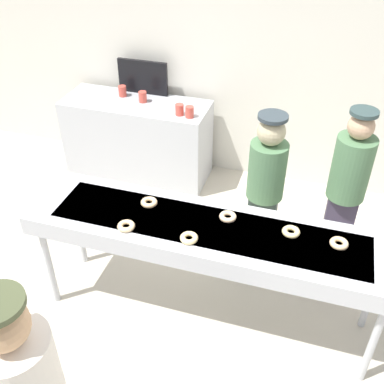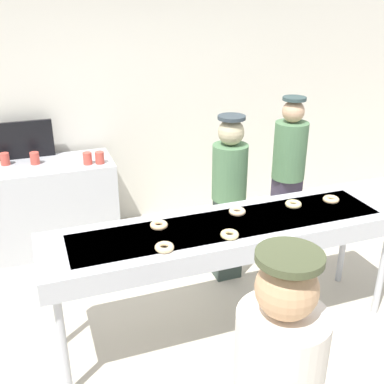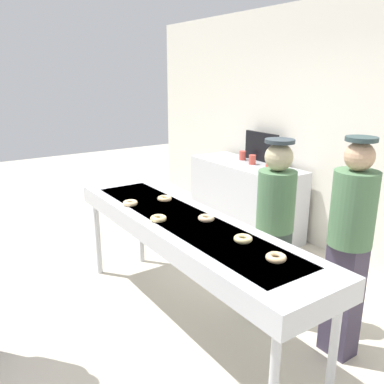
{
  "view_description": "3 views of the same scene",
  "coord_description": "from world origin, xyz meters",
  "px_view_note": "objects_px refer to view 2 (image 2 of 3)",
  "views": [
    {
      "loc": [
        0.67,
        -2.52,
        3.16
      ],
      "look_at": [
        -0.14,
        0.08,
        1.18
      ],
      "focal_mm": 43.24,
      "sensor_mm": 36.0,
      "label": 1
    },
    {
      "loc": [
        -1.3,
        -2.77,
        2.55
      ],
      "look_at": [
        -0.25,
        0.12,
        1.2
      ],
      "focal_mm": 43.54,
      "sensor_mm": 36.0,
      "label": 2
    },
    {
      "loc": [
        2.52,
        -1.63,
        2.07
      ],
      "look_at": [
        -0.12,
        0.16,
        1.13
      ],
      "focal_mm": 37.61,
      "sensor_mm": 36.0,
      "label": 3
    }
  ],
  "objects_px": {
    "paper_cup_1": "(100,158)",
    "plain_donut_4": "(331,199)",
    "fryer_conveyor": "(229,233)",
    "worker_assistant": "(288,175)",
    "menu_display": "(24,140)",
    "plain_donut_0": "(293,204)",
    "plain_donut_1": "(237,211)",
    "paper_cup_2": "(35,158)",
    "paper_cup_0": "(5,159)",
    "worker_baker": "(229,192)",
    "plain_donut_5": "(159,225)",
    "paper_cup_3": "(87,158)",
    "prep_counter": "(34,208)",
    "plain_donut_2": "(164,247)",
    "plain_donut_3": "(230,235)"
  },
  "relations": [
    {
      "from": "plain_donut_5",
      "to": "paper_cup_3",
      "type": "bearing_deg",
      "value": 100.04
    },
    {
      "from": "paper_cup_2",
      "to": "worker_assistant",
      "type": "bearing_deg",
      "value": -26.31
    },
    {
      "from": "worker_baker",
      "to": "paper_cup_0",
      "type": "height_order",
      "value": "worker_baker"
    },
    {
      "from": "plain_donut_5",
      "to": "plain_donut_1",
      "type": "bearing_deg",
      "value": 0.97
    },
    {
      "from": "plain_donut_2",
      "to": "menu_display",
      "type": "height_order",
      "value": "menu_display"
    },
    {
      "from": "fryer_conveyor",
      "to": "plain_donut_3",
      "type": "xyz_separation_m",
      "value": [
        -0.08,
        -0.19,
        0.1
      ]
    },
    {
      "from": "plain_donut_1",
      "to": "paper_cup_0",
      "type": "xyz_separation_m",
      "value": [
        -1.69,
        1.84,
        0.02
      ]
    },
    {
      "from": "worker_assistant",
      "to": "prep_counter",
      "type": "relative_size",
      "value": 1.0
    },
    {
      "from": "plain_donut_5",
      "to": "worker_assistant",
      "type": "distance_m",
      "value": 1.61
    },
    {
      "from": "plain_donut_4",
      "to": "worker_assistant",
      "type": "relative_size",
      "value": 0.08
    },
    {
      "from": "worker_baker",
      "to": "paper_cup_0",
      "type": "xyz_separation_m",
      "value": [
        -1.87,
        1.27,
        0.11
      ]
    },
    {
      "from": "plain_donut_0",
      "to": "worker_assistant",
      "type": "bearing_deg",
      "value": 62.35
    },
    {
      "from": "plain_donut_0",
      "to": "paper_cup_2",
      "type": "bearing_deg",
      "value": 136.36
    },
    {
      "from": "worker_baker",
      "to": "plain_donut_1",
      "type": "bearing_deg",
      "value": 78.58
    },
    {
      "from": "plain_donut_3",
      "to": "prep_counter",
      "type": "distance_m",
      "value": 2.46
    },
    {
      "from": "plain_donut_2",
      "to": "plain_donut_4",
      "type": "bearing_deg",
      "value": 10.23
    },
    {
      "from": "plain_donut_3",
      "to": "prep_counter",
      "type": "height_order",
      "value": "plain_donut_3"
    },
    {
      "from": "plain_donut_4",
      "to": "menu_display",
      "type": "bearing_deg",
      "value": 138.33
    },
    {
      "from": "paper_cup_1",
      "to": "paper_cup_3",
      "type": "xyz_separation_m",
      "value": [
        -0.12,
        0.02,
        0.0
      ]
    },
    {
      "from": "paper_cup_2",
      "to": "paper_cup_0",
      "type": "bearing_deg",
      "value": 164.71
    },
    {
      "from": "worker_baker",
      "to": "menu_display",
      "type": "bearing_deg",
      "value": -33.36
    },
    {
      "from": "paper_cup_3",
      "to": "prep_counter",
      "type": "bearing_deg",
      "value": 165.62
    },
    {
      "from": "paper_cup_1",
      "to": "plain_donut_4",
      "type": "bearing_deg",
      "value": -45.18
    },
    {
      "from": "plain_donut_1",
      "to": "paper_cup_2",
      "type": "relative_size",
      "value": 1.07
    },
    {
      "from": "plain_donut_2",
      "to": "paper_cup_3",
      "type": "xyz_separation_m",
      "value": [
        -0.23,
        1.9,
        0.02
      ]
    },
    {
      "from": "fryer_conveyor",
      "to": "worker_assistant",
      "type": "xyz_separation_m",
      "value": [
        0.96,
        0.78,
        0.05
      ]
    },
    {
      "from": "fryer_conveyor",
      "to": "menu_display",
      "type": "bearing_deg",
      "value": 122.79
    },
    {
      "from": "plain_donut_1",
      "to": "prep_counter",
      "type": "height_order",
      "value": "plain_donut_1"
    },
    {
      "from": "paper_cup_0",
      "to": "plain_donut_4",
      "type": "bearing_deg",
      "value": -37.19
    },
    {
      "from": "plain_donut_4",
      "to": "prep_counter",
      "type": "xyz_separation_m",
      "value": [
        -2.3,
        1.78,
        -0.51
      ]
    },
    {
      "from": "worker_assistant",
      "to": "paper_cup_0",
      "type": "distance_m",
      "value": 2.79
    },
    {
      "from": "plain_donut_3",
      "to": "worker_assistant",
      "type": "relative_size",
      "value": 0.08
    },
    {
      "from": "plain_donut_3",
      "to": "plain_donut_4",
      "type": "bearing_deg",
      "value": 14.21
    },
    {
      "from": "plain_donut_3",
      "to": "plain_donut_4",
      "type": "relative_size",
      "value": 1.0
    },
    {
      "from": "worker_baker",
      "to": "plain_donut_0",
      "type": "bearing_deg",
      "value": 122.39
    },
    {
      "from": "paper_cup_0",
      "to": "worker_assistant",
      "type": "bearing_deg",
      "value": -25.16
    },
    {
      "from": "paper_cup_3",
      "to": "fryer_conveyor",
      "type": "bearing_deg",
      "value": -65.23
    },
    {
      "from": "plain_donut_4",
      "to": "menu_display",
      "type": "xyz_separation_m",
      "value": [
        -2.3,
        2.04,
        0.15
      ]
    },
    {
      "from": "fryer_conveyor",
      "to": "worker_baker",
      "type": "distance_m",
      "value": 0.76
    },
    {
      "from": "prep_counter",
      "to": "plain_donut_4",
      "type": "bearing_deg",
      "value": -37.79
    },
    {
      "from": "plain_donut_1",
      "to": "paper_cup_1",
      "type": "height_order",
      "value": "paper_cup_1"
    },
    {
      "from": "plain_donut_3",
      "to": "plain_donut_5",
      "type": "xyz_separation_m",
      "value": [
        -0.42,
        0.3,
        0.0
      ]
    },
    {
      "from": "paper_cup_0",
      "to": "paper_cup_1",
      "type": "bearing_deg",
      "value": -17.47
    },
    {
      "from": "fryer_conveyor",
      "to": "plain_donut_1",
      "type": "height_order",
      "value": "plain_donut_1"
    },
    {
      "from": "plain_donut_2",
      "to": "plain_donut_4",
      "type": "xyz_separation_m",
      "value": [
        1.49,
        0.27,
        0.0
      ]
    },
    {
      "from": "plain_donut_4",
      "to": "menu_display",
      "type": "height_order",
      "value": "menu_display"
    },
    {
      "from": "plain_donut_0",
      "to": "plain_donut_3",
      "type": "distance_m",
      "value": 0.74
    },
    {
      "from": "paper_cup_0",
      "to": "plain_donut_5",
      "type": "bearing_deg",
      "value": -60.24
    },
    {
      "from": "plain_donut_1",
      "to": "plain_donut_0",
      "type": "bearing_deg",
      "value": -3.93
    },
    {
      "from": "paper_cup_0",
      "to": "paper_cup_1",
      "type": "distance_m",
      "value": 0.94
    }
  ]
}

